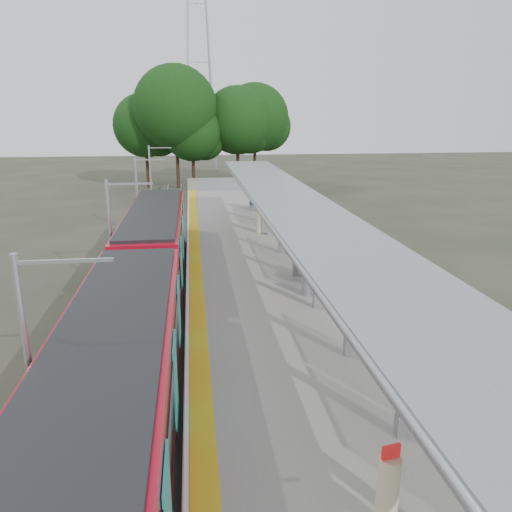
{
  "coord_description": "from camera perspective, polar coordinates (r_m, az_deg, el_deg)",
  "views": [
    {
      "loc": [
        -2.59,
        -3.45,
        8.19
      ],
      "look_at": [
        0.03,
        16.91,
        2.3
      ],
      "focal_mm": 35.0,
      "sensor_mm": 36.0,
      "label": 1
    }
  ],
  "objects": [
    {
      "name": "train",
      "position": [
        18.9,
        -12.75,
        -3.35
      ],
      "size": [
        2.74,
        27.6,
        3.62
      ],
      "color": "black",
      "rests_on": "ground"
    },
    {
      "name": "bench_mid",
      "position": [
        22.14,
        6.13,
        -1.44
      ],
      "size": [
        1.06,
        1.69,
        1.11
      ],
      "rotation": [
        0.0,
        0.0,
        -0.37
      ],
      "color": "#101653",
      "rests_on": "platform"
    },
    {
      "name": "platform",
      "position": [
        24.82,
        -0.99,
        -2.05
      ],
      "size": [
        6.0,
        50.0,
        1.0
      ],
      "primitive_type": "cube",
      "color": "gray",
      "rests_on": "ground"
    },
    {
      "name": "pylon",
      "position": [
        77.23,
        -6.67,
        23.95
      ],
      "size": [
        8.0,
        4.0,
        38.0
      ],
      "primitive_type": null,
      "color": "#9EA0A5",
      "rests_on": "ground"
    },
    {
      "name": "info_pillar_far",
      "position": [
        31.01,
        0.36,
        3.9
      ],
      "size": [
        0.36,
        0.36,
        1.58
      ],
      "rotation": [
        0.0,
        0.0,
        0.15
      ],
      "color": "beige",
      "rests_on": "platform"
    },
    {
      "name": "trackbed",
      "position": [
        24.87,
        -11.36,
        -3.25
      ],
      "size": [
        3.0,
        70.0,
        0.24
      ],
      "primitive_type": "cube",
      "color": "#59544C",
      "rests_on": "ground"
    },
    {
      "name": "canopy",
      "position": [
        20.47,
        4.65,
        4.72
      ],
      "size": [
        3.27,
        38.0,
        3.66
      ],
      "color": "#9EA0A5",
      "rests_on": "platform"
    },
    {
      "name": "info_pillar_near",
      "position": [
        9.94,
        14.77,
        -24.85
      ],
      "size": [
        0.4,
        0.4,
        1.77
      ],
      "rotation": [
        0.0,
        0.0,
        0.2
      ],
      "color": "beige",
      "rests_on": "platform"
    },
    {
      "name": "catenary_masts",
      "position": [
        23.35,
        -16.09,
        2.31
      ],
      "size": [
        2.08,
        48.16,
        5.4
      ],
      "color": "#9EA0A5",
      "rests_on": "ground"
    },
    {
      "name": "tree_cluster",
      "position": [
        57.13,
        -6.12,
        15.43
      ],
      "size": [
        19.8,
        11.98,
        13.22
      ],
      "color": "#382316",
      "rests_on": "ground"
    },
    {
      "name": "litter_bin",
      "position": [
        20.51,
        5.82,
        -3.21
      ],
      "size": [
        0.55,
        0.55,
        0.94
      ],
      "primitive_type": "cylinder",
      "rotation": [
        0.0,
        0.0,
        0.23
      ],
      "color": "#9EA0A5",
      "rests_on": "platform"
    },
    {
      "name": "bench_far",
      "position": [
        38.88,
        -0.46,
        6.28
      ],
      "size": [
        0.65,
        1.75,
        1.17
      ],
      "rotation": [
        0.0,
        0.0,
        -0.07
      ],
      "color": "#101653",
      "rests_on": "platform"
    },
    {
      "name": "end_fence",
      "position": [
        48.92,
        -4.29,
        8.22
      ],
      "size": [
        6.0,
        0.1,
        1.2
      ],
      "primitive_type": "cube",
      "color": "#9EA0A5",
      "rests_on": "platform"
    },
    {
      "name": "tactile_strip",
      "position": [
        24.52,
        -6.93,
        -1.13
      ],
      "size": [
        0.6,
        50.0,
        0.02
      ],
      "primitive_type": "cube",
      "color": "gold",
      "rests_on": "platform"
    }
  ]
}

